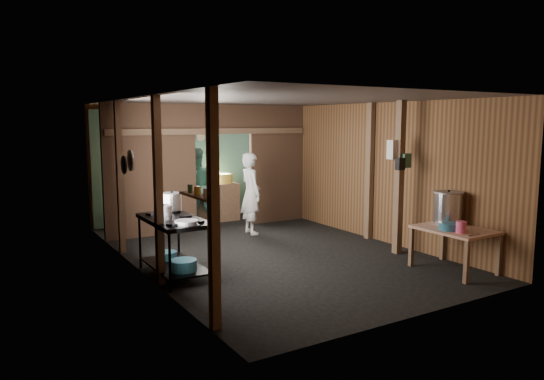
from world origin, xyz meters
TOP-DOWN VIEW (x-y plane):
  - floor at (0.00, 0.00)m, footprint 4.50×7.00m
  - ceiling at (0.00, 0.00)m, footprint 4.50×7.00m
  - wall_back at (0.00, 3.50)m, footprint 4.50×0.00m
  - wall_front at (0.00, -3.50)m, footprint 4.50×0.00m
  - wall_left at (-2.25, 0.00)m, footprint 0.00×7.00m
  - wall_right at (2.25, 0.00)m, footprint 0.00×7.00m
  - partition_left at (-1.32, 2.20)m, footprint 1.85×0.10m
  - partition_right at (1.57, 2.20)m, footprint 1.35×0.10m
  - partition_header at (0.25, 2.20)m, footprint 1.30×0.10m
  - turquoise_panel at (0.00, 3.44)m, footprint 4.40×0.06m
  - back_counter at (0.30, 2.95)m, footprint 1.20×0.50m
  - wall_clock at (0.25, 3.40)m, footprint 0.20×0.03m
  - post_left_a at (-2.18, -2.60)m, footprint 0.10×0.12m
  - post_left_b at (-2.18, -0.80)m, footprint 0.10×0.12m
  - post_left_c at (-2.18, 1.20)m, footprint 0.10×0.12m
  - post_right at (2.18, -0.20)m, footprint 0.10×0.12m
  - post_free at (1.85, -1.30)m, footprint 0.12×0.12m
  - cross_beam at (0.00, 2.15)m, footprint 4.40×0.12m
  - pan_lid_big at (-2.21, 0.40)m, footprint 0.03×0.34m
  - pan_lid_small at (-2.21, 0.80)m, footprint 0.03×0.30m
  - wall_shelf at (-2.15, -2.10)m, footprint 0.14×0.80m
  - jar_white at (-2.15, -2.35)m, footprint 0.07×0.07m
  - jar_yellow at (-2.15, -2.10)m, footprint 0.08×0.08m
  - jar_green at (-2.15, -1.88)m, footprint 0.06×0.06m
  - bag_white at (1.80, -1.22)m, footprint 0.22×0.15m
  - bag_green at (1.92, -1.36)m, footprint 0.16×0.12m
  - bag_black at (1.78, -1.38)m, footprint 0.14×0.10m
  - gas_range at (-1.88, -0.56)m, footprint 0.75×1.45m
  - prep_table at (1.83, -2.50)m, footprint 0.80×1.11m
  - stove_pot_large at (-1.71, -0.02)m, footprint 0.40×0.40m
  - stove_pot_med at (-2.05, -0.59)m, footprint 0.33×0.33m
  - frying_pan at (-1.88, -1.05)m, footprint 0.44×0.60m
  - blue_tub_front at (-1.88, -0.90)m, footprint 0.38×0.38m
  - blue_tub_back at (-1.88, -0.22)m, footprint 0.30×0.30m
  - stock_pot at (2.02, -2.19)m, footprint 0.53×0.53m
  - wash_basin at (1.66, -2.53)m, footprint 0.31×0.31m
  - pink_bucket at (1.65, -2.75)m, footprint 0.16×0.16m
  - knife at (1.69, -2.94)m, footprint 0.30×0.07m
  - yellow_tub at (0.62, 2.95)m, footprint 0.39×0.39m
  - red_cup at (-0.02, 2.95)m, footprint 0.12×0.12m
  - cook at (0.45, 1.36)m, footprint 0.43×0.62m
  - worker_back at (-0.17, 2.76)m, footprint 0.84×0.66m

SIDE VIEW (x-z plane):
  - floor at x=0.00m, z-range 0.00..0.00m
  - blue_tub_back at x=-1.88m, z-range 0.17..0.29m
  - blue_tub_front at x=-1.88m, z-range 0.17..0.32m
  - prep_table at x=1.83m, z-range 0.00..0.65m
  - back_counter at x=0.30m, z-range 0.00..0.85m
  - gas_range at x=-1.88m, z-range 0.00..0.86m
  - knife at x=1.69m, z-range 0.66..0.66m
  - wash_basin at x=1.66m, z-range 0.65..0.76m
  - pink_bucket at x=1.65m, z-range 0.65..0.83m
  - cook at x=0.45m, z-range 0.00..1.64m
  - worker_back at x=-0.17m, z-range 0.00..1.70m
  - frying_pan at x=-1.88m, z-range 0.85..0.92m
  - stock_pot at x=2.02m, z-range 0.63..1.16m
  - red_cup at x=-0.02m, z-range 0.85..0.99m
  - stove_pot_med at x=-2.05m, z-range 0.84..1.07m
  - yellow_tub at x=0.62m, z-range 0.85..1.06m
  - stove_pot_large at x=-1.71m, z-range 0.84..1.16m
  - turquoise_panel at x=0.00m, z-range 0.00..2.50m
  - wall_back at x=0.00m, z-range 0.00..2.60m
  - wall_front at x=0.00m, z-range 0.00..2.60m
  - wall_left at x=-2.25m, z-range 0.00..2.60m
  - wall_right at x=2.25m, z-range 0.00..2.60m
  - partition_left at x=-1.32m, z-range 0.00..2.60m
  - partition_right at x=1.57m, z-range 0.00..2.60m
  - post_left_a at x=-2.18m, z-range 0.00..2.60m
  - post_left_b at x=-2.18m, z-range 0.00..2.60m
  - post_left_c at x=-2.18m, z-range 0.00..2.60m
  - post_right at x=2.18m, z-range 0.00..2.60m
  - post_free at x=1.85m, z-range 0.00..2.60m
  - wall_shelf at x=-2.15m, z-range 1.39..1.41m
  - jar_white at x=-2.15m, z-range 1.42..1.52m
  - jar_yellow at x=-2.15m, z-range 1.42..1.52m
  - jar_green at x=-2.15m, z-range 1.42..1.52m
  - pan_lid_small at x=-2.21m, z-range 1.40..1.70m
  - bag_black at x=1.78m, z-range 1.45..1.65m
  - bag_green at x=1.92m, z-range 1.48..1.72m
  - pan_lid_big at x=-2.21m, z-range 1.48..1.82m
  - bag_white at x=1.80m, z-range 1.62..1.94m
  - wall_clock at x=0.25m, z-range 1.80..2.00m
  - cross_beam at x=0.00m, z-range 1.99..2.11m
  - partition_header at x=0.25m, z-range 2.00..2.60m
  - ceiling at x=0.00m, z-range 2.60..2.60m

